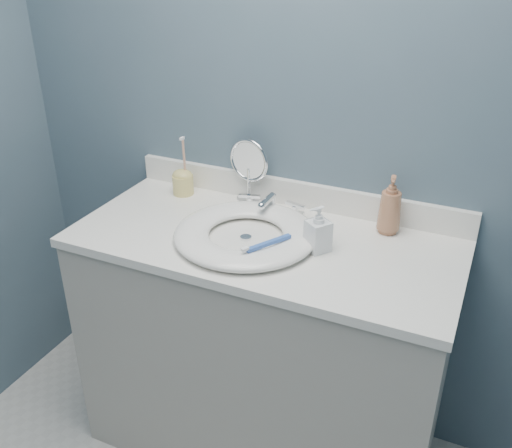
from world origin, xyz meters
The scene contains 12 objects.
back_wall centered at (0.00, 1.25, 1.20)m, with size 2.20×0.02×2.40m, color #465A69.
vanity_cabinet centered at (0.00, 0.97, 0.42)m, with size 1.20×0.55×0.85m, color #A7A398.
countertop centered at (0.00, 0.97, 0.86)m, with size 1.22×0.57×0.03m, color white.
backsplash centered at (0.00, 1.24, 0.93)m, with size 1.22×0.02×0.09m, color white.
basin centered at (-0.05, 0.94, 0.90)m, with size 0.45×0.45×0.04m, color white, non-canonical shape.
drain centered at (-0.05, 0.94, 0.88)m, with size 0.04×0.04×0.01m, color silver.
faucet centered at (-0.05, 1.14, 0.91)m, with size 0.25×0.13×0.07m.
makeup_mirror centered at (-0.16, 1.20, 1.01)m, with size 0.16×0.09×0.23m.
soap_bottle_amber centered at (0.34, 1.17, 0.98)m, with size 0.07×0.07×0.19m, color #A66B4B.
soap_bottle_clear centered at (0.18, 0.97, 0.95)m, with size 0.06×0.07×0.14m, color white.
toothbrush_holder centered at (-0.40, 1.16, 0.93)m, with size 0.08×0.08×0.22m.
toothbrush_lying centered at (0.05, 0.87, 0.92)m, with size 0.10×0.16×0.02m.
Camera 1 is at (0.63, -0.46, 1.75)m, focal length 40.00 mm.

